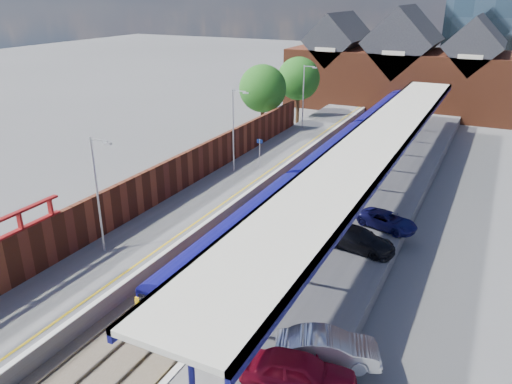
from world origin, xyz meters
TOP-DOWN VIEW (x-y plane):
  - ground at (0.00, 30.00)m, footprint 240.00×240.00m
  - ballast_bed at (0.00, 20.00)m, footprint 6.00×76.00m
  - rails at (0.00, 20.00)m, footprint 4.51×76.00m
  - left_platform at (-5.50, 20.00)m, footprint 5.00×76.00m
  - right_platform at (6.00, 20.00)m, footprint 6.00×76.00m
  - coping_left at (-3.15, 20.00)m, footprint 0.30×76.00m
  - coping_right at (3.15, 20.00)m, footprint 0.30×76.00m
  - yellow_line at (-3.75, 20.00)m, footprint 0.14×76.00m
  - train at (1.49, 33.76)m, footprint 2.88×65.91m
  - canopy at (5.48, 21.95)m, footprint 4.50×52.00m
  - lamp_post_b at (-6.36, 6.00)m, footprint 1.48×0.18m
  - lamp_post_c at (-6.36, 22.00)m, footprint 1.48×0.18m
  - lamp_post_d at (-6.36, 38.00)m, footprint 1.48×0.18m
  - platform_sign at (-5.00, 24.00)m, footprint 0.55×0.08m
  - brick_wall at (-8.10, 13.54)m, footprint 0.35×50.00m
  - station_building at (0.00, 58.00)m, footprint 30.00×12.12m
  - tree_near at (-10.35, 35.91)m, footprint 5.20×5.20m
  - tree_far at (-9.35, 43.91)m, footprint 5.20×5.20m
  - parked_car_red at (7.99, 0.82)m, footprint 4.71×2.57m
  - parked_car_silver at (8.50, 2.69)m, footprint 4.56×3.02m
  - parked_car_dark at (6.92, 12.96)m, footprint 4.73×2.50m
  - parked_car_blue at (7.85, 16.56)m, footprint 4.26×2.89m

SIDE VIEW (x-z plane):
  - ground at x=0.00m, z-range 0.00..0.00m
  - ballast_bed at x=0.00m, z-range 0.00..0.06m
  - rails at x=0.00m, z-range 0.05..0.19m
  - left_platform at x=-5.50m, z-range 0.00..1.00m
  - right_platform at x=6.00m, z-range 0.00..1.00m
  - yellow_line at x=-3.75m, z-range 1.00..1.01m
  - coping_left at x=-3.15m, z-range 1.00..1.05m
  - coping_right at x=3.15m, z-range 1.00..1.05m
  - parked_car_blue at x=7.85m, z-range 1.00..2.08m
  - parked_car_dark at x=6.92m, z-range 1.00..2.31m
  - parked_car_silver at x=8.50m, z-range 1.00..2.42m
  - parked_car_red at x=7.99m, z-range 1.00..2.52m
  - train at x=1.49m, z-range 0.40..3.85m
  - brick_wall at x=-8.10m, z-range 0.52..4.38m
  - platform_sign at x=-5.00m, z-range 1.44..3.94m
  - lamp_post_b at x=-6.36m, z-range 1.49..8.49m
  - lamp_post_c at x=-6.36m, z-range 1.49..8.49m
  - lamp_post_d at x=-6.36m, z-range 1.49..8.49m
  - canopy at x=5.48m, z-range 3.01..7.49m
  - tree_near at x=-10.35m, z-range 1.30..9.40m
  - tree_far at x=-9.35m, z-range 1.30..9.40m
  - station_building at x=0.00m, z-range -1.44..12.34m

